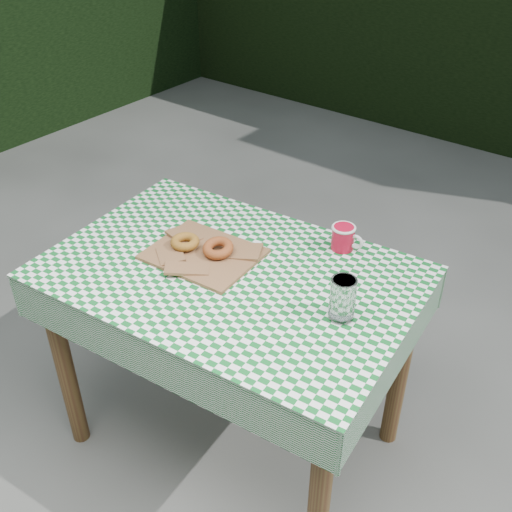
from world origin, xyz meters
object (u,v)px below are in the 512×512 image
(table, at_px, (232,363))
(coffee_mug, at_px, (343,238))
(drinking_glass, at_px, (343,299))
(paper_bag, at_px, (204,253))

(table, height_order, coffee_mug, coffee_mug)
(drinking_glass, bearing_deg, table, -177.22)
(paper_bag, xyz_separation_m, coffee_mug, (0.32, 0.30, 0.03))
(table, height_order, drinking_glass, drinking_glass)
(paper_bag, height_order, drinking_glass, drinking_glass)
(table, bearing_deg, coffee_mug, 51.30)
(table, relative_size, coffee_mug, 7.59)
(coffee_mug, bearing_deg, paper_bag, -140.99)
(paper_bag, relative_size, coffee_mug, 2.31)
(paper_bag, height_order, coffee_mug, coffee_mug)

